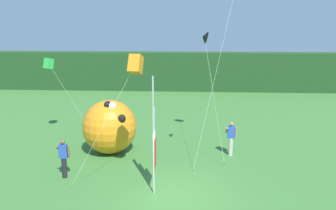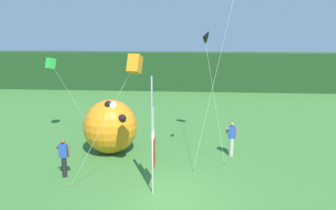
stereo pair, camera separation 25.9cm
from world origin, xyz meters
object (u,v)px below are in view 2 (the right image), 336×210
Objects in this scene: person_near_banner at (232,138)px; person_mid_field at (64,157)px; inflatable_balloon at (110,126)px; kite_orange_box_2 at (134,65)px; banner_flag at (153,137)px; kite_black_delta_3 at (205,38)px; kite_green_box_0 at (51,64)px; person_far_left at (95,120)px.

person_mid_field is at bearing -157.25° from person_near_banner.
kite_orange_box_2 reaches higher than inflatable_balloon.
banner_flag reaches higher than person_near_banner.
kite_black_delta_3 is (-1.50, -1.16, 5.01)m from person_near_banner.
kite_green_box_0 is at bearing 156.85° from kite_black_delta_3.
inflatable_balloon is at bearing 123.46° from banner_flag.
inflatable_balloon is 5.60m from kite_green_box_0.
kite_green_box_0 reaches higher than inflatable_balloon.
person_far_left is at bearing 119.27° from inflatable_balloon.
person_near_banner is at bearing 42.69° from kite_orange_box_2.
inflatable_balloon is (1.31, 3.20, 0.48)m from person_mid_field.
person_far_left is at bearing 11.91° from kite_green_box_0.
kite_green_box_0 reaches higher than person_near_banner.
inflatable_balloon is (1.70, -3.04, 0.51)m from person_far_left.
person_near_banner is 5.35m from kite_black_delta_3.
person_mid_field is at bearing 166.97° from banner_flag.
person_near_banner is 7.06m from kite_orange_box_2.
kite_green_box_0 is at bearing 135.28° from banner_flag.
kite_black_delta_3 reaches higher than banner_flag.
person_mid_field is at bearing -64.81° from kite_green_box_0.
banner_flag is at bearing -16.33° from kite_orange_box_2.
inflatable_balloon is 0.61× the size of kite_green_box_0.
banner_flag is 0.86× the size of kite_orange_box_2.
banner_flag reaches higher than person_far_left.
kite_green_box_0 is at bearing -168.09° from person_far_left.
person_far_left is at bearing 146.69° from kite_black_delta_3.
kite_green_box_0 is (-2.71, 5.75, 3.43)m from person_mid_field.
kite_black_delta_3 is (8.76, -3.75, 1.60)m from kite_green_box_0.
kite_green_box_0 reaches higher than banner_flag.
person_mid_field is 0.60× the size of inflatable_balloon.
kite_orange_box_2 is (3.72, -6.97, 4.16)m from person_far_left.
kite_green_box_0 is (-6.75, 6.69, 2.11)m from banner_flag.
kite_orange_box_2 is at bearing -61.90° from person_far_left.
kite_black_delta_3 reaches higher than person_near_banner.
kite_black_delta_3 is at bearing -33.31° from person_far_left.
person_far_left is at bearing 93.57° from person_mid_field.
kite_orange_box_2 is (-0.72, 0.21, 2.80)m from banner_flag.
banner_flag is 5.55m from person_near_banner.
person_mid_field is 5.35m from kite_orange_box_2.
kite_green_box_0 reaches higher than person_mid_field.
banner_flag is 4.36m from person_mid_field.
banner_flag is at bearing -56.54° from inflatable_balloon.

